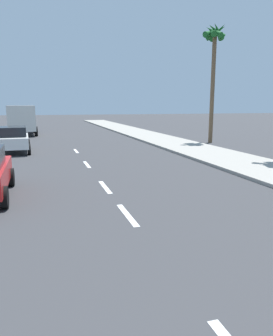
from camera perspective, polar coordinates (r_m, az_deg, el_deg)
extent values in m
plane|color=#38383A|center=(17.02, -9.41, 1.36)|extent=(160.00, 160.00, 0.00)
cube|color=#9E998E|center=(21.09, 10.10, 3.40)|extent=(3.60, 80.00, 0.14)
cube|color=white|center=(8.57, -1.65, -8.30)|extent=(0.16, 1.80, 0.01)
cube|color=white|center=(11.40, -5.62, -3.39)|extent=(0.16, 1.80, 0.01)
cube|color=white|center=(15.79, -8.82, 0.63)|extent=(0.16, 1.80, 0.01)
cube|color=white|center=(20.54, -10.70, 2.99)|extent=(0.16, 1.80, 0.01)
cylinder|color=black|center=(12.29, -21.37, -1.53)|extent=(0.19, 0.64, 0.64)
cylinder|color=black|center=(9.71, -22.42, -4.85)|extent=(0.19, 0.64, 0.64)
cube|color=white|center=(21.01, -20.99, 4.51)|extent=(1.85, 4.09, 0.64)
cube|color=black|center=(20.76, -21.12, 6.10)|extent=(1.57, 2.15, 0.56)
cylinder|color=black|center=(22.46, -22.98, 3.80)|extent=(0.21, 0.65, 0.64)
cylinder|color=black|center=(22.40, -18.66, 4.08)|extent=(0.21, 0.65, 0.64)
cylinder|color=black|center=(19.68, -18.57, 3.18)|extent=(0.21, 0.65, 0.64)
cube|color=#23478C|center=(35.24, -19.74, 7.83)|extent=(2.51, 2.45, 1.40)
cube|color=silver|center=(32.23, -19.79, 8.38)|extent=(2.60, 4.27, 2.30)
cylinder|color=black|center=(35.18, -21.62, 6.47)|extent=(0.32, 0.91, 0.90)
cylinder|color=black|center=(35.17, -17.70, 6.73)|extent=(0.32, 0.91, 0.90)
cylinder|color=black|center=(31.29, -21.86, 5.97)|extent=(0.32, 0.91, 0.90)
cylinder|color=black|center=(31.28, -17.44, 6.25)|extent=(0.32, 0.91, 0.90)
cylinder|color=brown|center=(25.23, 13.38, 13.69)|extent=(0.31, 0.31, 8.19)
cone|color=#195B23|center=(25.88, 14.26, 22.40)|extent=(0.66, 1.75, 1.20)
cone|color=#195B23|center=(25.97, 13.90, 22.38)|extent=(1.39, 1.37, 1.19)
cone|color=#195B23|center=(25.90, 13.37, 22.43)|extent=(1.82, 1.04, 0.99)
cone|color=#195B23|center=(25.71, 13.20, 22.52)|extent=(0.93, 1.57, 1.14)
cone|color=#195B23|center=(25.51, 13.54, 22.60)|extent=(1.07, 1.43, 1.26)
cone|color=#195B23|center=(25.50, 14.01, 22.59)|extent=(1.40, 0.67, 1.21)
cone|color=#195B23|center=(25.60, 14.32, 22.52)|extent=(1.40, 1.04, 1.31)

